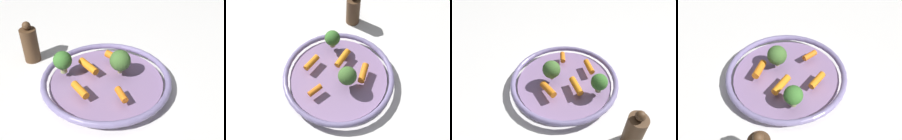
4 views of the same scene
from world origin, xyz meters
TOP-DOWN VIEW (x-y plane):
  - ground_plane at (0.00, 0.00)m, footprint 2.00×2.00m
  - serving_bowl at (0.00, 0.00)m, footprint 0.35×0.35m
  - baby_carrot_right at (-0.06, -0.07)m, footprint 0.05×0.06m
  - baby_carrot_near_rim at (-0.05, 0.03)m, footprint 0.06×0.06m
  - baby_carrot_left at (0.05, -0.08)m, footprint 0.04×0.05m
  - baby_carrot_center at (0.02, 0.07)m, footprint 0.07×0.05m
  - broccoli_floret_edge at (0.04, 0.02)m, footprint 0.06×0.06m
  - broccoli_floret_small at (-0.12, 0.01)m, footprint 0.05×0.05m

SIDE VIEW (x-z plane):
  - ground_plane at x=0.00m, z-range 0.00..0.00m
  - serving_bowl at x=0.00m, z-range 0.00..0.04m
  - baby_carrot_left at x=0.05m, z-range 0.04..0.05m
  - baby_carrot_right at x=-0.06m, z-range 0.04..0.06m
  - baby_carrot_near_rim at x=-0.05m, z-range 0.04..0.06m
  - baby_carrot_center at x=0.02m, z-range 0.03..0.06m
  - broccoli_floret_small at x=-0.12m, z-range 0.04..0.11m
  - broccoli_floret_edge at x=0.04m, z-range 0.04..0.11m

